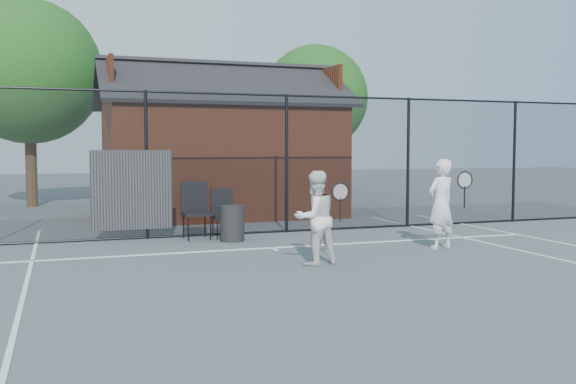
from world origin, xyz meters
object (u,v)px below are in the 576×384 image
object	(u,v)px
clubhouse	(221,156)
player_back	(315,218)
player_front	(441,204)
chair_right	(224,214)
waste_bin	(232,223)
chair_left	(197,211)

from	to	relation	value
clubhouse	player_back	world-z (taller)	clubhouse
player_front	chair_right	xyz separation A→B (m)	(-3.41, 2.65, -0.34)
player_back	waste_bin	size ratio (longest dim) A/B	2.11
player_front	waste_bin	bearing A→B (deg)	147.22
player_back	player_front	bearing A→B (deg)	14.70
clubhouse	chair_left	xyz separation A→B (m)	(-1.57, -4.40, -1.04)
clubhouse	player_front	distance (m)	7.51
clubhouse	player_back	size ratio (longest dim) A/B	4.37
player_front	chair_right	distance (m)	4.34
chair_right	clubhouse	bearing A→B (deg)	76.67
clubhouse	player_front	size ratio (longest dim) A/B	3.95
player_front	player_back	size ratio (longest dim) A/B	1.11
clubhouse	chair_right	size ratio (longest dim) A/B	6.64
player_front	chair_left	bearing A→B (deg)	146.12
clubhouse	chair_right	bearing A→B (deg)	-102.75
player_front	waste_bin	world-z (taller)	player_front
chair_left	chair_right	world-z (taller)	chair_left
clubhouse	waste_bin	bearing A→B (deg)	-101.09
clubhouse	waste_bin	xyz separation A→B (m)	(-0.96, -4.90, -1.25)
clubhouse	player_front	world-z (taller)	clubhouse
player_back	chair_left	bearing A→B (deg)	109.52
player_front	chair_right	bearing A→B (deg)	142.15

